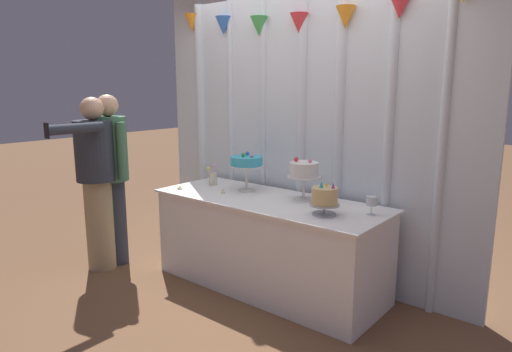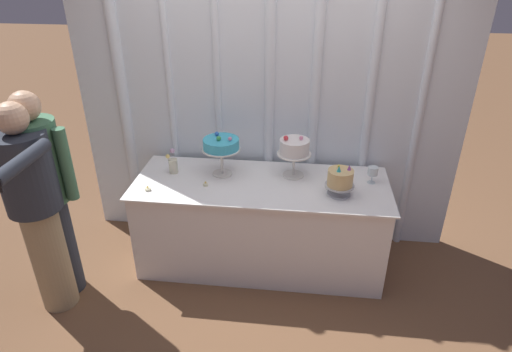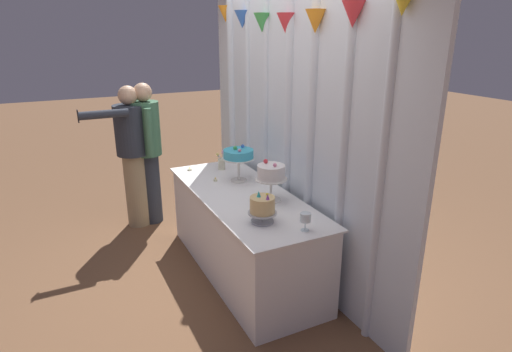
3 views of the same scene
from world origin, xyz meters
name	(u,v)px [view 3 (image 3 of 3)]	position (x,y,z in m)	size (l,w,h in m)	color
ground_plane	(234,272)	(0.00, 0.00, 0.00)	(24.00, 24.00, 0.00)	brown
draped_curtain	(288,120)	(-0.02, 0.56, 1.41)	(3.24, 0.16, 2.70)	silver
cake_table	(243,233)	(0.00, 0.10, 0.39)	(2.03, 0.78, 0.78)	white
cake_display_leftmost	(238,155)	(-0.33, 0.21, 1.04)	(0.31, 0.31, 0.35)	silver
cake_display_center	(271,174)	(0.25, 0.25, 1.02)	(0.27, 0.27, 0.36)	silver
cake_display_rightmost	(262,206)	(0.60, -0.01, 0.91)	(0.22, 0.22, 0.25)	#B2B2B7
wine_glass	(305,218)	(0.87, 0.20, 0.88)	(0.08, 0.08, 0.14)	silver
flower_vase	(221,162)	(-0.74, 0.19, 0.86)	(0.08, 0.09, 0.20)	beige
tealight_far_left	(190,169)	(-0.85, -0.12, 0.79)	(0.05, 0.05, 0.04)	beige
tealight_near_left	(215,180)	(-0.43, 0.00, 0.79)	(0.04, 0.04, 0.04)	beige
guest_man_dark_suit	(147,149)	(-1.49, -0.41, 0.90)	(0.49, 0.33, 1.63)	#282D38
guest_man_pink_jacket	(133,152)	(-1.48, -0.58, 0.88)	(0.51, 0.75, 1.61)	#9E8966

